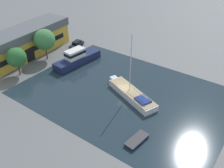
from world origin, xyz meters
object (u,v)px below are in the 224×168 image
(small_dinghy, at_px, (137,140))
(quay_tree_by_water, at_px, (44,40))
(sailboat_moored, at_px, (132,94))
(motor_cruiser, at_px, (77,58))
(parked_car, at_px, (77,44))
(warehouse_building, at_px, (19,45))
(quay_tree_near_building, at_px, (16,57))

(small_dinghy, bearing_deg, quay_tree_by_water, 168.00)
(sailboat_moored, relative_size, motor_cruiser, 1.02)
(parked_car, relative_size, motor_cruiser, 0.39)
(quay_tree_by_water, relative_size, motor_cruiser, 0.59)
(small_dinghy, bearing_deg, warehouse_building, 175.38)
(small_dinghy, bearing_deg, sailboat_moored, 132.77)
(parked_car, bearing_deg, quay_tree_near_building, 79.82)
(parked_car, height_order, motor_cruiser, motor_cruiser)
(parked_car, relative_size, sailboat_moored, 0.38)
(sailboat_moored, xyz_separation_m, motor_cruiser, (3.94, 17.81, 0.67))
(quay_tree_near_building, bearing_deg, small_dinghy, -94.03)
(quay_tree_by_water, relative_size, sailboat_moored, 0.58)
(quay_tree_near_building, xyz_separation_m, motor_cruiser, (11.22, -6.89, -2.81))
(sailboat_moored, bearing_deg, parked_car, 87.69)
(quay_tree_by_water, height_order, motor_cruiser, quay_tree_by_water)
(warehouse_building, relative_size, sailboat_moored, 2.28)
(sailboat_moored, distance_m, motor_cruiser, 18.25)
(parked_car, xyz_separation_m, motor_cruiser, (-6.99, -6.60, 0.56))
(quay_tree_by_water, distance_m, small_dinghy, 34.72)
(warehouse_building, bearing_deg, motor_cruiser, -71.06)
(motor_cruiser, bearing_deg, sailboat_moored, 173.23)
(quay_tree_near_building, relative_size, small_dinghy, 1.43)
(quay_tree_near_building, relative_size, parked_car, 1.27)
(motor_cruiser, bearing_deg, quay_tree_near_building, 64.16)
(quay_tree_near_building, xyz_separation_m, quay_tree_by_water, (8.80, 0.96, 0.82))
(motor_cruiser, bearing_deg, small_dinghy, 157.18)
(warehouse_building, xyz_separation_m, small_dinghy, (-7.66, -38.26, -3.21))
(warehouse_building, distance_m, quay_tree_by_water, 6.77)
(warehouse_building, distance_m, parked_car, 14.78)
(small_dinghy, bearing_deg, quay_tree_near_building, -177.33)
(motor_cruiser, distance_m, small_dinghy, 28.17)
(quay_tree_near_building, height_order, parked_car, quay_tree_near_building)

